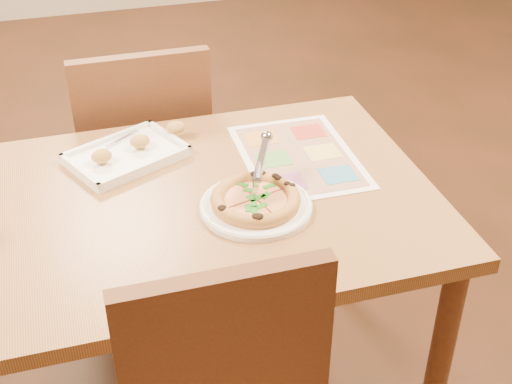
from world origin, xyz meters
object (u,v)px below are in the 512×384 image
object	(u,v)px
chair_far	(143,140)
menu	(298,156)
pizza_cutter	(260,166)
pizza	(256,200)
dining_table	(177,229)
plate	(256,207)
appetizer_tray	(129,153)

from	to	relation	value
chair_far	menu	bearing A→B (deg)	126.81
pizza_cutter	pizza	bearing A→B (deg)	179.51
dining_table	pizza_cutter	world-z (taller)	pizza_cutter
plate	pizza_cutter	distance (m)	0.10
pizza_cutter	appetizer_tray	bearing A→B (deg)	73.66
pizza	appetizer_tray	world-z (taller)	appetizer_tray
dining_table	chair_far	world-z (taller)	chair_far
chair_far	pizza	world-z (taller)	chair_far
appetizer_tray	menu	world-z (taller)	appetizer_tray
dining_table	pizza_cutter	xyz separation A→B (m)	(0.21, -0.04, 0.18)
pizza	menu	bearing A→B (deg)	48.19
dining_table	plate	xyz separation A→B (m)	(0.18, -0.09, 0.09)
menu	chair_far	bearing A→B (deg)	126.81
chair_far	pizza_cutter	size ratio (longest dim) A/B	2.92
appetizer_tray	plate	bearing A→B (deg)	-51.33
chair_far	appetizer_tray	size ratio (longest dim) A/B	1.33
pizza_cutter	appetizer_tray	distance (m)	0.41
pizza	menu	size ratio (longest dim) A/B	0.53
plate	pizza	size ratio (longest dim) A/B	1.24
plate	appetizer_tray	xyz separation A→B (m)	(-0.26, 0.33, 0.01)
plate	appetizer_tray	size ratio (longest dim) A/B	0.77
plate	pizza	xyz separation A→B (m)	(-0.00, 0.00, 0.02)
chair_far	plate	world-z (taller)	chair_far
menu	dining_table	bearing A→B (deg)	-162.22
chair_far	menu	world-z (taller)	chair_far
pizza_cutter	plate	bearing A→B (deg)	-178.91
menu	pizza_cutter	bearing A→B (deg)	-135.04
dining_table	appetizer_tray	xyz separation A→B (m)	(-0.08, 0.24, 0.10)
dining_table	pizza_cutter	bearing A→B (deg)	-10.50
pizza_cutter	menu	bearing A→B (deg)	-17.22
pizza	dining_table	bearing A→B (deg)	155.02
chair_far	pizza_cutter	xyz separation A→B (m)	(0.21, -0.64, 0.24)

